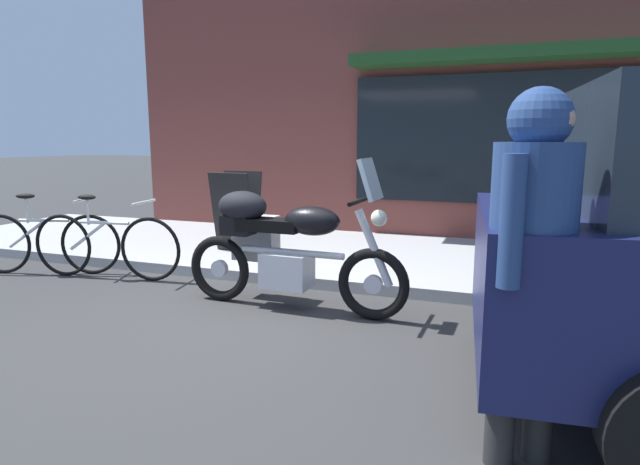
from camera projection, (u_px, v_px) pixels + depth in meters
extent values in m
plane|color=#333333|center=(239.00, 323.00, 4.53)|extent=(80.00, 80.00, 0.00)
torus|color=black|center=(373.00, 284.00, 4.57)|extent=(0.64, 0.11, 0.64)
cylinder|color=silver|center=(373.00, 284.00, 4.57)|extent=(0.16, 0.06, 0.16)
torus|color=black|center=(220.00, 268.00, 5.14)|extent=(0.64, 0.11, 0.64)
cylinder|color=silver|center=(220.00, 268.00, 5.14)|extent=(0.16, 0.06, 0.16)
cube|color=silver|center=(287.00, 270.00, 4.87)|extent=(0.45, 0.31, 0.32)
cylinder|color=silver|center=(292.00, 252.00, 4.82)|extent=(1.00, 0.09, 0.06)
ellipsoid|color=black|center=(312.00, 221.00, 4.69)|extent=(0.53, 0.29, 0.26)
cube|color=black|center=(270.00, 225.00, 4.86)|extent=(0.61, 0.26, 0.11)
cube|color=black|center=(238.00, 225.00, 4.98)|extent=(0.29, 0.23, 0.18)
cylinder|color=silver|center=(374.00, 248.00, 4.52)|extent=(0.35, 0.08, 0.67)
cylinder|color=black|center=(361.00, 201.00, 4.49)|extent=(0.05, 0.62, 0.04)
cube|color=silver|center=(370.00, 179.00, 4.43)|extent=(0.16, 0.32, 0.35)
sphere|color=#EAEACC|center=(379.00, 218.00, 4.46)|extent=(0.14, 0.14, 0.14)
cube|color=#B9B9B9|center=(256.00, 238.00, 5.21)|extent=(0.45, 0.21, 0.44)
cube|color=black|center=(261.00, 236.00, 5.31)|extent=(0.37, 0.03, 0.03)
ellipsoid|color=black|center=(242.00, 206.00, 4.93)|extent=(0.49, 0.33, 0.28)
torus|color=black|center=(150.00, 249.00, 5.84)|extent=(0.71, 0.14, 0.71)
torus|color=black|center=(63.00, 245.00, 6.06)|extent=(0.71, 0.14, 0.71)
cylinder|color=silver|center=(104.00, 223.00, 5.91)|extent=(0.60, 0.12, 0.04)
cylinder|color=silver|center=(88.00, 236.00, 5.98)|extent=(0.47, 0.10, 0.34)
cylinder|color=silver|center=(88.00, 211.00, 5.93)|extent=(0.03, 0.03, 0.30)
ellipsoid|color=black|center=(87.00, 197.00, 5.90)|extent=(0.23, 0.13, 0.06)
cylinder|color=silver|center=(144.00, 202.00, 5.76)|extent=(0.10, 0.48, 0.03)
cylinder|color=black|center=(587.00, 305.00, 3.95)|extent=(0.68, 0.28, 0.66)
cylinder|color=#282828|center=(542.00, 369.00, 2.53)|extent=(0.14, 0.14, 0.94)
cylinder|color=#282828|center=(503.00, 372.00, 2.49)|extent=(0.14, 0.14, 0.94)
cylinder|color=navy|center=(534.00, 210.00, 2.38)|extent=(0.50, 0.50, 0.60)
sphere|color=navy|center=(540.00, 119.00, 2.31)|extent=(0.28, 0.28, 0.28)
sphere|color=tan|center=(554.00, 119.00, 2.27)|extent=(0.17, 0.17, 0.17)
cylinder|color=navy|center=(553.00, 211.00, 2.55)|extent=(0.10, 0.10, 0.57)
cylinder|color=navy|center=(512.00, 222.00, 2.22)|extent=(0.10, 0.10, 0.57)
cube|color=black|center=(232.00, 213.00, 6.75)|extent=(0.55, 0.21, 1.02)
cube|color=black|center=(240.00, 210.00, 6.95)|extent=(0.55, 0.21, 1.02)
torus|color=black|center=(91.00, 245.00, 6.14)|extent=(0.68, 0.26, 0.70)
torus|color=black|center=(1.00, 244.00, 6.18)|extent=(0.68, 0.26, 0.70)
cylinder|color=silver|center=(44.00, 220.00, 6.11)|extent=(0.56, 0.22, 0.04)
cylinder|color=silver|center=(27.00, 234.00, 6.15)|extent=(0.44, 0.18, 0.33)
cylinder|color=silver|center=(27.00, 210.00, 6.10)|extent=(0.03, 0.03, 0.30)
ellipsoid|color=black|center=(25.00, 196.00, 6.07)|extent=(0.24, 0.16, 0.06)
cylinder|color=silver|center=(83.00, 200.00, 6.06)|extent=(0.18, 0.46, 0.03)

